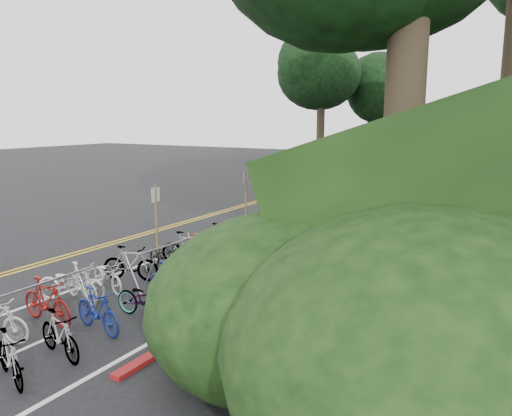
{
  "coord_description": "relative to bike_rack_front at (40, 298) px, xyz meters",
  "views": [
    {
      "loc": [
        12.25,
        -8.01,
        4.8
      ],
      "look_at": [
        2.58,
        8.54,
        1.3
      ],
      "focal_mm": 35.0,
      "sensor_mm": 36.0,
      "label": 1
    }
  ],
  "objects": [
    {
      "name": "bike_racks_rest",
      "position": [
        0.14,
        14.39,
        -0.03
      ],
      "size": [
        1.14,
        23.0,
        1.17
      ],
      "color": "gray",
      "rests_on": "ground"
    },
    {
      "name": "ground",
      "position": [
        -2.86,
        1.39,
        -0.88
      ],
      "size": [
        120.0,
        120.0,
        0.0
      ],
      "primitive_type": "plane",
      "color": "black",
      "rests_on": "ground"
    },
    {
      "name": "road_markings",
      "position": [
        -2.22,
        11.49,
        -0.88
      ],
      "size": [
        7.47,
        80.0,
        0.01
      ],
      "color": "gold",
      "rests_on": "ground"
    },
    {
      "name": "bike_front",
      "position": [
        -1.17,
        1.78,
        -0.39
      ],
      "size": [
        1.33,
        1.99,
        0.99
      ],
      "primitive_type": "imported",
      "rotation": [
        0.0,
        0.0,
        1.97
      ],
      "color": "beige",
      "rests_on": "ground"
    },
    {
      "name": "red_curb",
      "position": [
        2.84,
        13.39,
        -0.83
      ],
      "size": [
        0.25,
        28.0,
        0.1
      ],
      "primitive_type": "cube",
      "color": "maroon",
      "rests_on": "ground"
    },
    {
      "name": "signposts_rest",
      "position": [
        -2.26,
        15.39,
        0.55
      ],
      "size": [
        0.08,
        18.4,
        2.5
      ],
      "color": "brown",
      "rests_on": "ground"
    },
    {
      "name": "bike_valet",
      "position": [
        0.14,
        4.53,
        -0.39
      ],
      "size": [
        3.27,
        13.94,
        1.1
      ],
      "color": "slate",
      "rests_on": "ground"
    },
    {
      "name": "bike_rack_front",
      "position": [
        0.0,
        0.0,
        0.0
      ],
      "size": [
        1.16,
        3.11,
        1.2
      ],
      "color": "gray",
      "rests_on": "ground"
    }
  ]
}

